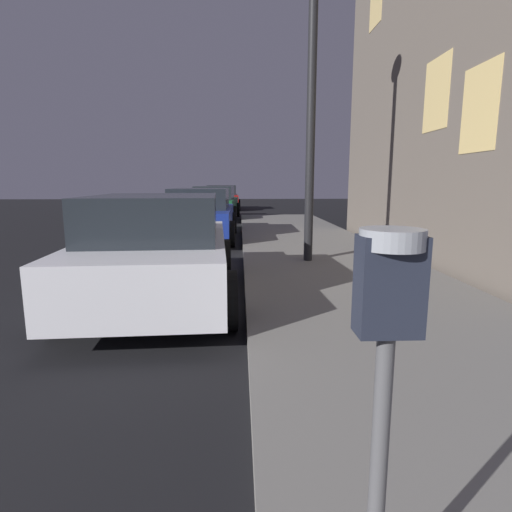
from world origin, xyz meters
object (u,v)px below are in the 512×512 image
object	(u,v)px
car_blue	(201,214)
parking_meter	(386,333)
car_white	(159,249)
car_green	(215,203)
car_red	(221,197)
street_lamp	(312,60)

from	to	relation	value
car_blue	parking_meter	bearing A→B (deg)	-81.63
car_white	car_green	distance (m)	12.61
car_white	car_green	bearing A→B (deg)	90.01
car_green	car_red	distance (m)	6.66
parking_meter	car_green	distance (m)	16.96
car_white	car_blue	size ratio (longest dim) A/B	0.91
car_red	street_lamp	distance (m)	17.59
car_white	car_green	size ratio (longest dim) A/B	0.89
parking_meter	car_white	bearing A→B (deg)	109.61
parking_meter	car_blue	size ratio (longest dim) A/B	0.29
car_white	car_red	bearing A→B (deg)	90.00
car_green	street_lamp	distance (m)	11.18
car_blue	street_lamp	xyz separation A→B (m)	(2.36, -4.00, 2.97)
car_red	street_lamp	size ratio (longest dim) A/B	0.77
parking_meter	car_green	bearing A→B (deg)	95.16
car_white	car_red	xyz separation A→B (m)	(-0.00, 19.27, 0.00)
car_blue	car_green	distance (m)	6.51
car_green	car_red	bearing A→B (deg)	89.98
car_green	car_white	bearing A→B (deg)	-89.99
parking_meter	car_green	world-z (taller)	parking_meter
car_white	car_blue	distance (m)	6.10
car_blue	street_lamp	bearing A→B (deg)	-59.50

